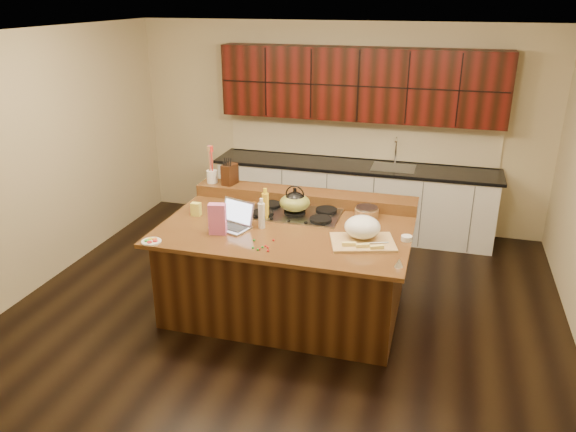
# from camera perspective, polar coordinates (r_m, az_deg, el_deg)

# --- Properties ---
(room) EXTENTS (5.52, 5.02, 2.72)m
(room) POSITION_cam_1_polar(r_m,az_deg,el_deg) (5.30, -0.15, 3.32)
(room) COLOR black
(room) RESTS_ON ground
(island) EXTENTS (2.40, 1.60, 0.92)m
(island) POSITION_cam_1_polar(r_m,az_deg,el_deg) (5.64, -0.14, -5.24)
(island) COLOR black
(island) RESTS_ON ground
(back_ledge) EXTENTS (2.40, 0.30, 0.12)m
(back_ledge) POSITION_cam_1_polar(r_m,az_deg,el_deg) (6.06, 1.69, 2.02)
(back_ledge) COLOR black
(back_ledge) RESTS_ON island
(cooktop) EXTENTS (0.92, 0.52, 0.05)m
(cooktop) POSITION_cam_1_polar(r_m,az_deg,el_deg) (5.71, 0.69, 0.30)
(cooktop) COLOR gray
(cooktop) RESTS_ON island
(back_counter) EXTENTS (3.70, 0.66, 2.40)m
(back_counter) POSITION_cam_1_polar(r_m,az_deg,el_deg) (7.42, 6.89, 5.64)
(back_counter) COLOR silver
(back_counter) RESTS_ON ground
(kettle) EXTENTS (0.24, 0.24, 0.20)m
(kettle) POSITION_cam_1_polar(r_m,az_deg,el_deg) (5.66, 0.69, 1.51)
(kettle) COLOR black
(kettle) RESTS_ON cooktop
(green_bowl) EXTENTS (0.37, 0.37, 0.17)m
(green_bowl) POSITION_cam_1_polar(r_m,az_deg,el_deg) (5.67, 0.69, 1.37)
(green_bowl) COLOR olive
(green_bowl) RESTS_ON cooktop
(laptop) EXTENTS (0.43, 0.38, 0.25)m
(laptop) POSITION_cam_1_polar(r_m,az_deg,el_deg) (5.42, -5.51, -0.42)
(laptop) COLOR #B7B7BC
(laptop) RESTS_ON island
(oil_bottle) EXTENTS (0.08, 0.08, 0.27)m
(oil_bottle) POSITION_cam_1_polar(r_m,az_deg,el_deg) (5.56, -2.31, 1.01)
(oil_bottle) COLOR yellow
(oil_bottle) RESTS_ON island
(vinegar_bottle) EXTENTS (0.07, 0.07, 0.25)m
(vinegar_bottle) POSITION_cam_1_polar(r_m,az_deg,el_deg) (5.35, -2.70, 0.03)
(vinegar_bottle) COLOR silver
(vinegar_bottle) RESTS_ON island
(wooden_tray) EXTENTS (0.66, 0.55, 0.23)m
(wooden_tray) POSITION_cam_1_polar(r_m,az_deg,el_deg) (5.12, 7.58, -1.47)
(wooden_tray) COLOR tan
(wooden_tray) RESTS_ON island
(ramekin_a) EXTENTS (0.11, 0.11, 0.04)m
(ramekin_a) POSITION_cam_1_polar(r_m,az_deg,el_deg) (5.35, 7.44, -1.34)
(ramekin_a) COLOR white
(ramekin_a) RESTS_ON island
(ramekin_b) EXTENTS (0.11, 0.11, 0.04)m
(ramekin_b) POSITION_cam_1_polar(r_m,az_deg,el_deg) (5.23, 11.95, -2.22)
(ramekin_b) COLOR white
(ramekin_b) RESTS_ON island
(ramekin_c) EXTENTS (0.13, 0.13, 0.04)m
(ramekin_c) POSITION_cam_1_polar(r_m,az_deg,el_deg) (5.48, 7.31, -0.77)
(ramekin_c) COLOR white
(ramekin_c) RESTS_ON island
(strainer_bowl) EXTENTS (0.25, 0.25, 0.09)m
(strainer_bowl) POSITION_cam_1_polar(r_m,az_deg,el_deg) (5.69, 7.99, 0.31)
(strainer_bowl) COLOR #996B3F
(strainer_bowl) RESTS_ON island
(kitchen_timer) EXTENTS (0.10, 0.10, 0.07)m
(kitchen_timer) POSITION_cam_1_polar(r_m,az_deg,el_deg) (4.72, 11.20, -4.68)
(kitchen_timer) COLOR silver
(kitchen_timer) RESTS_ON island
(pink_bag) EXTENTS (0.17, 0.11, 0.30)m
(pink_bag) POSITION_cam_1_polar(r_m,az_deg,el_deg) (5.25, -7.18, -0.30)
(pink_bag) COLOR #CE6096
(pink_bag) RESTS_ON island
(candy_plate) EXTENTS (0.20, 0.20, 0.01)m
(candy_plate) POSITION_cam_1_polar(r_m,az_deg,el_deg) (5.24, -13.71, -2.52)
(candy_plate) COLOR white
(candy_plate) RESTS_ON island
(package_box) EXTENTS (0.10, 0.07, 0.13)m
(package_box) POSITION_cam_1_polar(r_m,az_deg,el_deg) (5.75, -9.33, 0.69)
(package_box) COLOR #E4DD50
(package_box) RESTS_ON island
(utensil_crock) EXTENTS (0.13, 0.13, 0.14)m
(utensil_crock) POSITION_cam_1_polar(r_m,az_deg,el_deg) (6.35, -7.72, 4.00)
(utensil_crock) COLOR white
(utensil_crock) RESTS_ON back_ledge
(knife_block) EXTENTS (0.15, 0.21, 0.23)m
(knife_block) POSITION_cam_1_polar(r_m,az_deg,el_deg) (6.25, -5.95, 4.24)
(knife_block) COLOR black
(knife_block) RESTS_ON back_ledge
(gumdrop_0) EXTENTS (0.02, 0.02, 0.02)m
(gumdrop_0) POSITION_cam_1_polar(r_m,az_deg,el_deg) (5.00, -2.29, -3.06)
(gumdrop_0) COLOR red
(gumdrop_0) RESTS_ON island
(gumdrop_1) EXTENTS (0.02, 0.02, 0.02)m
(gumdrop_1) POSITION_cam_1_polar(r_m,az_deg,el_deg) (4.93, -3.07, -3.43)
(gumdrop_1) COLOR #198C26
(gumdrop_1) RESTS_ON island
(gumdrop_2) EXTENTS (0.02, 0.02, 0.02)m
(gumdrop_2) POSITION_cam_1_polar(r_m,az_deg,el_deg) (4.94, -2.94, -3.40)
(gumdrop_2) COLOR red
(gumdrop_2) RESTS_ON island
(gumdrop_3) EXTENTS (0.02, 0.02, 0.02)m
(gumdrop_3) POSITION_cam_1_polar(r_m,az_deg,el_deg) (4.97, -2.61, -3.18)
(gumdrop_3) COLOR #198C26
(gumdrop_3) RESTS_ON island
(gumdrop_4) EXTENTS (0.02, 0.02, 0.02)m
(gumdrop_4) POSITION_cam_1_polar(r_m,az_deg,el_deg) (5.11, -1.48, -2.47)
(gumdrop_4) COLOR red
(gumdrop_4) RESTS_ON island
(gumdrop_5) EXTENTS (0.02, 0.02, 0.02)m
(gumdrop_5) POSITION_cam_1_polar(r_m,az_deg,el_deg) (5.12, -3.48, -2.46)
(gumdrop_5) COLOR #198C26
(gumdrop_5) RESTS_ON island
(gumdrop_6) EXTENTS (0.02, 0.02, 0.02)m
(gumdrop_6) POSITION_cam_1_polar(r_m,az_deg,el_deg) (4.91, -2.05, -3.55)
(gumdrop_6) COLOR red
(gumdrop_6) RESTS_ON island
(gumdrop_7) EXTENTS (0.02, 0.02, 0.02)m
(gumdrop_7) POSITION_cam_1_polar(r_m,az_deg,el_deg) (4.97, -3.59, -3.23)
(gumdrop_7) COLOR #198C26
(gumdrop_7) RESTS_ON island
(gumdrop_8) EXTENTS (0.02, 0.02, 0.02)m
(gumdrop_8) POSITION_cam_1_polar(r_m,az_deg,el_deg) (4.97, -2.07, -3.21)
(gumdrop_8) COLOR red
(gumdrop_8) RESTS_ON island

